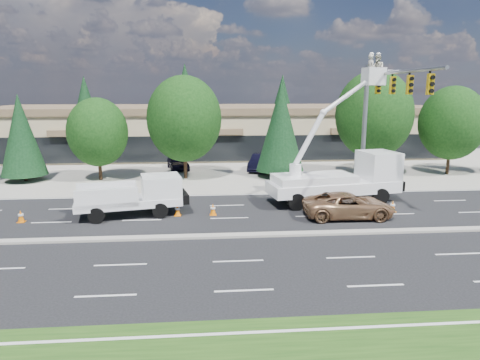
{
  "coord_description": "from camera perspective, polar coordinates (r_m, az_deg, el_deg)",
  "views": [
    {
      "loc": [
        -1.35,
        -20.52,
        7.22
      ],
      "look_at": [
        0.55,
        2.48,
        2.4
      ],
      "focal_mm": 32.0,
      "sensor_mm": 36.0,
      "label": 1
    }
  ],
  "objects": [
    {
      "name": "ground",
      "position": [
        21.79,
        -0.91,
        -7.55
      ],
      "size": [
        140.0,
        140.0,
        0.0
      ],
      "primitive_type": "plane",
      "color": "black",
      "rests_on": "ground"
    },
    {
      "name": "concrete_apron",
      "position": [
        41.18,
        -2.78,
        1.69
      ],
      "size": [
        140.0,
        22.0,
        0.01
      ],
      "primitive_type": "cube",
      "color": "gray",
      "rests_on": "ground"
    },
    {
      "name": "road_median",
      "position": [
        21.77,
        -0.92,
        -7.4
      ],
      "size": [
        120.0,
        0.55,
        0.12
      ],
      "primitive_type": "cube",
      "color": "gray",
      "rests_on": "ground"
    },
    {
      "name": "strip_mall",
      "position": [
        50.7,
        -3.21,
        6.81
      ],
      "size": [
        50.4,
        15.4,
        5.5
      ],
      "color": "tan",
      "rests_on": "ground"
    },
    {
      "name": "tree_front_b",
      "position": [
        38.57,
        -27.16,
        5.36
      ],
      "size": [
        3.56,
        3.56,
        7.01
      ],
      "color": "#332114",
      "rests_on": "ground"
    },
    {
      "name": "tree_front_c",
      "position": [
        36.7,
        -18.45,
        6.06
      ],
      "size": [
        4.85,
        4.85,
        6.73
      ],
      "color": "#332114",
      "rests_on": "ground"
    },
    {
      "name": "tree_front_d",
      "position": [
        35.63,
        -7.45,
        8.08
      ],
      "size": [
        6.12,
        6.12,
        8.5
      ],
      "color": "#332114",
      "rests_on": "ground"
    },
    {
      "name": "tree_front_e",
      "position": [
        36.2,
        5.43,
        7.04
      ],
      "size": [
        4.02,
        4.02,
        7.92
      ],
      "color": "#332114",
      "rests_on": "ground"
    },
    {
      "name": "tree_front_f",
      "position": [
        38.36,
        17.43,
        8.31
      ],
      "size": [
        6.46,
        6.46,
        8.96
      ],
      "color": "#332114",
      "rests_on": "ground"
    },
    {
      "name": "tree_front_g",
      "position": [
        41.53,
        26.42,
        6.81
      ],
      "size": [
        5.53,
        5.53,
        7.68
      ],
      "color": "#332114",
      "rests_on": "ground"
    },
    {
      "name": "tree_back_a",
      "position": [
        64.73,
        -19.9,
        9.14
      ],
      "size": [
        4.72,
        4.72,
        9.31
      ],
      "color": "#332114",
      "rests_on": "ground"
    },
    {
      "name": "tree_back_b",
      "position": [
        62.59,
        -7.28,
        10.51
      ],
      "size": [
        5.6,
        5.6,
        11.03
      ],
      "color": "#332114",
      "rests_on": "ground"
    },
    {
      "name": "tree_back_c",
      "position": [
        63.58,
        5.64,
        9.85
      ],
      "size": [
        4.85,
        4.85,
        9.56
      ],
      "color": "#332114",
      "rests_on": "ground"
    },
    {
      "name": "tree_back_d",
      "position": [
        66.79,
        15.94,
        9.13
      ],
      "size": [
        4.38,
        4.38,
        8.63
      ],
      "color": "#332114",
      "rests_on": "ground"
    },
    {
      "name": "signal_mast",
      "position": [
        29.84,
        17.92,
        9.0
      ],
      "size": [
        2.76,
        10.16,
        9.0
      ],
      "color": "gray",
      "rests_on": "ground"
    },
    {
      "name": "utility_pickup",
      "position": [
        25.91,
        -13.61,
        -2.55
      ],
      "size": [
        6.34,
        3.4,
        2.31
      ],
      "rotation": [
        0.0,
        0.0,
        0.21
      ],
      "color": "white",
      "rests_on": "ground"
    },
    {
      "name": "bucket_truck",
      "position": [
        28.83,
        13.82,
        1.08
      ],
      "size": [
        8.89,
        3.94,
        9.6
      ],
      "rotation": [
        0.0,
        0.0,
        0.16
      ],
      "color": "white",
      "rests_on": "ground"
    },
    {
      "name": "traffic_cone_a",
      "position": [
        26.98,
        -27.18,
        -4.31
      ],
      "size": [
        0.4,
        0.4,
        0.7
      ],
      "color": "orange",
      "rests_on": "ground"
    },
    {
      "name": "traffic_cone_b",
      "position": [
        25.5,
        -8.34,
        -3.98
      ],
      "size": [
        0.4,
        0.4,
        0.7
      ],
      "color": "orange",
      "rests_on": "ground"
    },
    {
      "name": "traffic_cone_c",
      "position": [
        25.43,
        -3.62,
        -3.92
      ],
      "size": [
        0.4,
        0.4,
        0.7
      ],
      "color": "orange",
      "rests_on": "ground"
    },
    {
      "name": "traffic_cone_d",
      "position": [
        27.34,
        15.81,
        -3.23
      ],
      "size": [
        0.4,
        0.4,
        0.7
      ],
      "color": "orange",
      "rests_on": "ground"
    },
    {
      "name": "traffic_cone_e",
      "position": [
        27.67,
        19.68,
        -3.31
      ],
      "size": [
        0.4,
        0.4,
        0.7
      ],
      "color": "orange",
      "rests_on": "ground"
    },
    {
      "name": "minivan",
      "position": [
        25.57,
        14.28,
        -3.29
      ],
      "size": [
        5.28,
        2.54,
        1.45
      ],
      "primitive_type": "imported",
      "rotation": [
        0.0,
        0.0,
        1.55
      ],
      "color": "#A0744D",
      "rests_on": "ground"
    },
    {
      "name": "parked_car_west",
      "position": [
        40.35,
        -8.28,
        2.41
      ],
      "size": [
        2.56,
        4.51,
        1.45
      ],
      "primitive_type": "imported",
      "rotation": [
        0.0,
        0.0,
        0.21
      ],
      "color": "black",
      "rests_on": "ground"
    },
    {
      "name": "parked_car_east",
      "position": [
        39.55,
        2.82,
        2.38
      ],
      "size": [
        3.05,
        4.91,
        1.53
      ],
      "primitive_type": "imported",
      "rotation": [
        0.0,
        0.0,
        -0.34
      ],
      "color": "black",
      "rests_on": "ground"
    }
  ]
}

